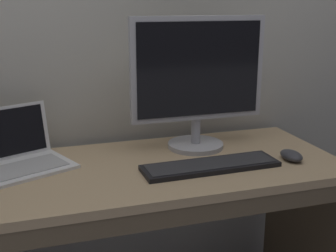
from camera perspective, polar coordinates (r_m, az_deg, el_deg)
name	(u,v)px	position (r m, az deg, el deg)	size (l,w,h in m)	color
desk	(141,222)	(1.66, -3.48, -12.25)	(1.47, 0.61, 0.75)	tan
laptop_white	(18,156)	(1.65, -18.82, -3.73)	(0.39, 0.36, 0.20)	white
external_monitor	(198,80)	(1.70, 3.89, 5.99)	(0.53, 0.22, 0.52)	#B7B7BC
wired_keyboard	(211,166)	(1.57, 5.52, -5.12)	(0.49, 0.15, 0.02)	black
computer_mouse	(291,155)	(1.70, 15.65, -3.69)	(0.07, 0.11, 0.04)	#38383D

